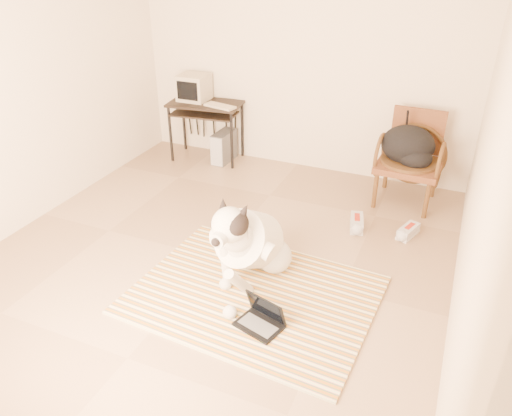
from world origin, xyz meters
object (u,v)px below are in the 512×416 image
Objects in this scene: dog at (249,243)px; crt_monitor at (194,87)px; laptop at (262,318)px; rattan_chair at (410,159)px; backpack at (409,147)px; computer_desk at (205,111)px; pc_tower at (224,147)px.

crt_monitor reaches higher than dog.
rattan_chair reaches higher than laptop.
backpack is at bearing 75.37° from laptop.
computer_desk is at bearing 176.74° from rattan_chair.
computer_desk is at bearing -17.47° from crt_monitor.
crt_monitor is (-0.17, 0.06, 0.26)m from computer_desk.
computer_desk is 2.52m from rattan_chair.
laptop is 3.26m from computer_desk.
dog is 2.80m from crt_monitor.
dog is at bearing -116.67° from backpack.
pc_tower is at bearing 121.54° from laptop.
rattan_chair is (0.98, 1.96, 0.13)m from dog.
pc_tower is (-1.62, 2.64, 0.11)m from laptop.
dog is 2.20m from rattan_chair.
dog is 2.62m from computer_desk.
dog is 2.93× the size of pc_tower.
pc_tower is 2.31m from backpack.
dog reaches higher than pc_tower.
dog is 2.23× the size of backpack.
backpack is (2.66, -0.25, -0.26)m from crt_monitor.
laptop is at bearing -54.73° from computer_desk.
laptop is 0.41× the size of computer_desk.
crt_monitor is 0.85× the size of pc_tower.
laptop is 2.59m from rattan_chair.
laptop is 3.10m from pc_tower.
dog reaches higher than backpack.
computer_desk is 2.25× the size of pc_tower.
crt_monitor reaches higher than computer_desk.
dog is 3.17× the size of laptop.
crt_monitor is at bearing 175.78° from rattan_chair.
dog is 0.67m from laptop.
computer_desk reaches higher than laptop.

